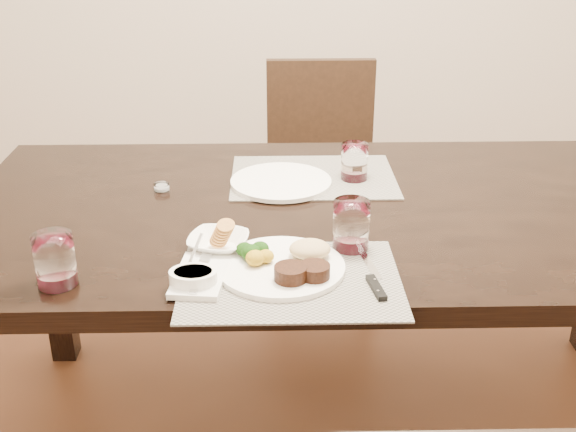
{
  "coord_description": "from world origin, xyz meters",
  "views": [
    {
      "loc": [
        -0.19,
        -1.7,
        1.5
      ],
      "look_at": [
        -0.16,
        -0.22,
        0.82
      ],
      "focal_mm": 45.0,
      "sensor_mm": 36.0,
      "label": 1
    }
  ],
  "objects_px": {
    "chair_far": "(321,167)",
    "far_plate": "(281,182)",
    "steak_knife": "(375,282)",
    "cracker_bowl": "(218,242)",
    "dinner_plate": "(287,264)",
    "wine_glass_near": "(351,227)"
  },
  "relations": [
    {
      "from": "dinner_plate",
      "to": "wine_glass_near",
      "type": "height_order",
      "value": "wine_glass_near"
    },
    {
      "from": "chair_far",
      "to": "cracker_bowl",
      "type": "xyz_separation_m",
      "value": [
        -0.31,
        -1.18,
        0.27
      ]
    },
    {
      "from": "cracker_bowl",
      "to": "wine_glass_near",
      "type": "relative_size",
      "value": 1.42
    },
    {
      "from": "dinner_plate",
      "to": "far_plate",
      "type": "bearing_deg",
      "value": 70.66
    },
    {
      "from": "cracker_bowl",
      "to": "far_plate",
      "type": "distance_m",
      "value": 0.42
    },
    {
      "from": "steak_knife",
      "to": "far_plate",
      "type": "height_order",
      "value": "same"
    },
    {
      "from": "dinner_plate",
      "to": "chair_far",
      "type": "bearing_deg",
      "value": 62.84
    },
    {
      "from": "steak_knife",
      "to": "wine_glass_near",
      "type": "distance_m",
      "value": 0.17
    },
    {
      "from": "chair_far",
      "to": "wine_glass_near",
      "type": "relative_size",
      "value": 7.89
    },
    {
      "from": "chair_far",
      "to": "far_plate",
      "type": "distance_m",
      "value": 0.85
    },
    {
      "from": "steak_knife",
      "to": "cracker_bowl",
      "type": "relative_size",
      "value": 1.35
    },
    {
      "from": "chair_far",
      "to": "dinner_plate",
      "type": "height_order",
      "value": "chair_far"
    },
    {
      "from": "dinner_plate",
      "to": "steak_knife",
      "type": "relative_size",
      "value": 1.26
    },
    {
      "from": "cracker_bowl",
      "to": "far_plate",
      "type": "xyz_separation_m",
      "value": [
        0.15,
        0.39,
        -0.01
      ]
    },
    {
      "from": "chair_far",
      "to": "far_plate",
      "type": "bearing_deg",
      "value": -101.95
    },
    {
      "from": "dinner_plate",
      "to": "steak_knife",
      "type": "bearing_deg",
      "value": -39.09
    },
    {
      "from": "chair_far",
      "to": "steak_knife",
      "type": "bearing_deg",
      "value": -89.26
    },
    {
      "from": "steak_knife",
      "to": "wine_glass_near",
      "type": "xyz_separation_m",
      "value": [
        -0.03,
        0.16,
        0.05
      ]
    },
    {
      "from": "chair_far",
      "to": "steak_knife",
      "type": "height_order",
      "value": "chair_far"
    },
    {
      "from": "chair_far",
      "to": "wine_glass_near",
      "type": "xyz_separation_m",
      "value": [
        -0.02,
        -1.18,
        0.3
      ]
    },
    {
      "from": "dinner_plate",
      "to": "far_plate",
      "type": "height_order",
      "value": "dinner_plate"
    },
    {
      "from": "wine_glass_near",
      "to": "far_plate",
      "type": "distance_m",
      "value": 0.42
    }
  ]
}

